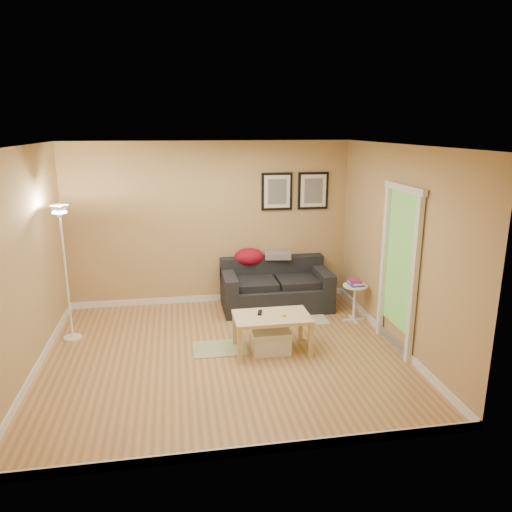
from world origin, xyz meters
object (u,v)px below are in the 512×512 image
coffee_table (272,333)px  storage_bin (271,341)px  side_table (354,303)px  book_stack (355,282)px  sofa (276,285)px  floor_lamp (66,278)px

coffee_table → storage_bin: coffee_table is taller
side_table → book_stack: size_ratio=2.27×
sofa → coffee_table: 1.57m
coffee_table → storage_bin: size_ratio=1.97×
coffee_table → storage_bin: (-0.02, -0.04, -0.09)m
sofa → side_table: (1.03, -0.73, -0.10)m
floor_lamp → coffee_table: bearing=-17.1°
coffee_table → book_stack: (1.41, 0.80, 0.35)m
book_stack → coffee_table: bearing=-157.6°
side_table → floor_lamp: 4.06m
sofa → book_stack: 1.28m
coffee_table → side_table: (1.41, 0.78, 0.03)m
book_stack → floor_lamp: size_ratio=0.13×
coffee_table → book_stack: bearing=38.3°
side_table → floor_lamp: (-4.02, 0.02, 0.60)m
storage_bin → coffee_table: bearing=62.3°
storage_bin → side_table: side_table is taller
storage_bin → side_table: (1.43, 0.82, 0.13)m
floor_lamp → side_table: bearing=-0.4°
storage_bin → book_stack: 1.72m
book_stack → sofa: bearing=138.4°
coffee_table → storage_bin: 0.10m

